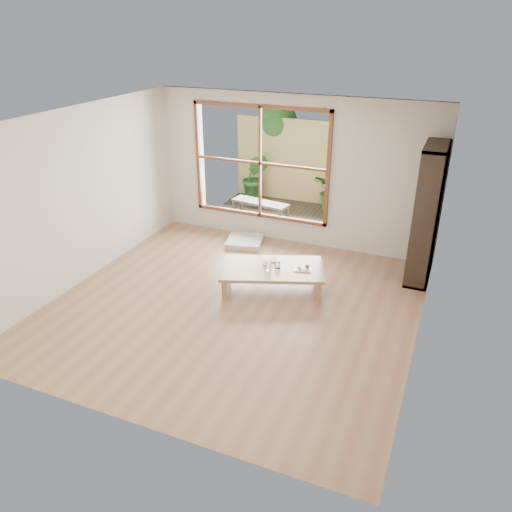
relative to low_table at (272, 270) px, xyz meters
The scene contains 15 objects.
ground 0.80m from the low_table, 114.02° to the right, with size 5.00×5.00×0.00m, color #A37A51.
low_table is the anchor object (origin of this frame).
floor_cushion 1.69m from the low_table, 128.12° to the left, with size 0.62×0.62×0.09m, color silver.
bookshelf 2.47m from the low_table, 31.21° to the left, with size 0.34×0.94×2.10m, color #32241B.
glass_tall 0.15m from the low_table, 101.91° to the right, with size 0.08×0.08×0.15m, color silver.
glass_mid 0.13m from the low_table, 12.70° to the left, with size 0.07×0.07×0.10m, color silver.
glass_short 0.18m from the low_table, 102.63° to the left, with size 0.07×0.07×0.09m, color silver.
glass_small 0.15m from the low_table, behind, with size 0.06×0.06×0.08m, color silver.
food_tray 0.47m from the low_table, 13.67° to the left, with size 0.29×0.24×0.08m.
deck 3.03m from the low_table, 107.46° to the left, with size 2.80×2.00×0.05m, color #342D26.
garden_bench 2.77m from the low_table, 115.85° to the left, with size 1.20×0.51×0.37m.
bamboo_fence 4.03m from the low_table, 103.13° to the left, with size 2.80×0.06×1.80m, color tan.
shrub_right 3.47m from the low_table, 89.00° to the left, with size 0.83×0.72×0.93m, color #2C6A27.
shrub_left 3.97m from the low_table, 116.50° to the left, with size 0.57×0.46×1.03m, color #2C6A27.
garden_tree 4.66m from the low_table, 110.74° to the left, with size 1.04×0.85×2.22m.
Camera 1 is at (2.65, -5.55, 3.73)m, focal length 35.00 mm.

